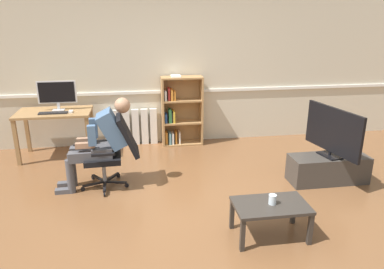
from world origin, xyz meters
name	(u,v)px	position (x,y,z in m)	size (l,w,h in m)	color
ground_plane	(190,216)	(0.00, 0.00, 0.00)	(18.00, 18.00, 0.00)	brown
back_wall	(168,67)	(0.00, 2.65, 1.35)	(12.00, 0.13, 2.70)	beige
computer_desk	(55,118)	(-1.85, 2.15, 0.64)	(1.14, 0.67, 0.76)	#9E7547
imac_monitor	(57,93)	(-1.79, 2.23, 1.03)	(0.59, 0.14, 0.47)	silver
keyboard	(53,113)	(-1.83, 2.01, 0.77)	(0.43, 0.12, 0.02)	black
computer_mouse	(71,112)	(-1.57, 2.03, 0.77)	(0.06, 0.10, 0.03)	white
bookshelf	(179,112)	(0.17, 2.44, 0.58)	(0.71, 0.29, 1.23)	#AD7F4C
radiator	(131,127)	(-0.68, 2.54, 0.32)	(0.91, 0.08, 0.64)	white
office_chair	(114,149)	(-0.87, 0.93, 0.52)	(0.79, 0.62, 0.97)	black
person_seated	(100,141)	(-1.05, 0.92, 0.65)	(1.03, 0.40, 1.21)	#4C4C51
tv_stand	(328,169)	(2.01, 0.61, 0.19)	(1.06, 0.40, 0.38)	#3D3833
tv_screen	(333,131)	(2.01, 0.61, 0.73)	(0.26, 1.00, 0.67)	black
coffee_table	(271,208)	(0.76, -0.52, 0.32)	(0.76, 0.46, 0.38)	#332D28
drinking_glass	(272,199)	(0.77, -0.52, 0.43)	(0.08, 0.08, 0.10)	silver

